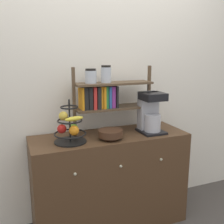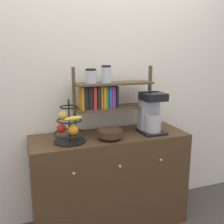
# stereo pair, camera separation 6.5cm
# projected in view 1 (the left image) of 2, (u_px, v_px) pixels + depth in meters

# --- Properties ---
(wall_back) EXTENTS (7.00, 0.05, 2.60)m
(wall_back) POSITION_uv_depth(u_px,v_px,m) (99.00, 77.00, 2.36)
(wall_back) COLOR silver
(wall_back) RESTS_ON ground_plane
(sideboard) EXTENTS (1.32, 0.48, 0.83)m
(sideboard) POSITION_uv_depth(u_px,v_px,m) (110.00, 180.00, 2.31)
(sideboard) COLOR #4C331E
(sideboard) RESTS_ON ground_plane
(coffee_maker) EXTENTS (0.20, 0.23, 0.35)m
(coffee_maker) POSITION_uv_depth(u_px,v_px,m) (150.00, 112.00, 2.28)
(coffee_maker) COLOR black
(coffee_maker) RESTS_ON sideboard
(fruit_stand) EXTENTS (0.25, 0.25, 0.34)m
(fruit_stand) POSITION_uv_depth(u_px,v_px,m) (70.00, 128.00, 2.01)
(fruit_stand) COLOR black
(fruit_stand) RESTS_ON sideboard
(wooden_bowl) EXTENTS (0.20, 0.20, 0.08)m
(wooden_bowl) POSITION_uv_depth(u_px,v_px,m) (110.00, 134.00, 2.10)
(wooden_bowl) COLOR #422819
(wooden_bowl) RESTS_ON sideboard
(shelf_hutch) EXTENTS (0.71, 0.20, 0.58)m
(shelf_hutch) POSITION_uv_depth(u_px,v_px,m) (104.00, 94.00, 2.21)
(shelf_hutch) COLOR brown
(shelf_hutch) RESTS_ON sideboard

